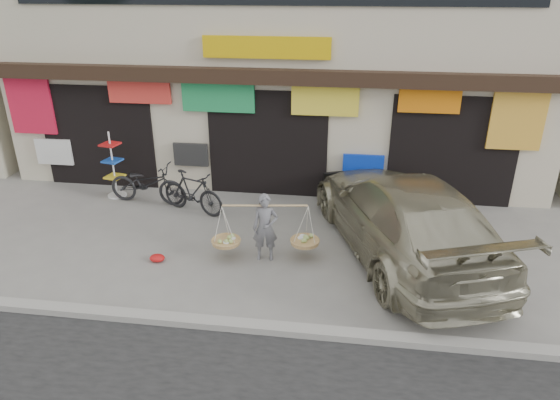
# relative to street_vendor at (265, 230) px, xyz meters

# --- Properties ---
(ground) EXTENTS (70.00, 70.00, 0.00)m
(ground) POSITION_rel_street_vendor_xyz_m (-0.47, -0.23, -0.63)
(ground) COLOR gray
(ground) RESTS_ON ground
(kerb) EXTENTS (70.00, 0.25, 0.12)m
(kerb) POSITION_rel_street_vendor_xyz_m (-0.47, -2.23, -0.57)
(kerb) COLOR gray
(kerb) RESTS_ON ground
(shophouse_block) EXTENTS (14.00, 6.32, 7.00)m
(shophouse_block) POSITION_rel_street_vendor_xyz_m (-0.47, 6.19, 2.82)
(shophouse_block) COLOR beige
(shophouse_block) RESTS_ON ground
(street_vendor) EXTENTS (2.11, 0.77, 1.39)m
(street_vendor) POSITION_rel_street_vendor_xyz_m (0.00, 0.00, 0.00)
(street_vendor) COLOR slate
(street_vendor) RESTS_ON ground
(bike_0) EXTENTS (2.01, 0.84, 1.03)m
(bike_0) POSITION_rel_street_vendor_xyz_m (-3.35, 2.29, -0.12)
(bike_0) COLOR black
(bike_0) RESTS_ON ground
(bike_1) EXTENTS (1.77, 1.07, 1.03)m
(bike_1) POSITION_rel_street_vendor_xyz_m (-2.07, 1.90, -0.11)
(bike_1) COLOR black
(bike_1) RESTS_ON ground
(suv) EXTENTS (4.11, 6.19, 1.67)m
(suv) POSITION_rel_street_vendor_xyz_m (2.69, 0.64, 0.20)
(suv) COLOR #A8A387
(suv) RESTS_ON ground
(display_rack) EXTENTS (0.48, 0.48, 1.72)m
(display_rack) POSITION_rel_street_vendor_xyz_m (-4.32, 2.56, 0.06)
(display_rack) COLOR silver
(display_rack) RESTS_ON ground
(red_bag) EXTENTS (0.31, 0.25, 0.14)m
(red_bag) POSITION_rel_street_vendor_xyz_m (-2.13, -0.41, -0.56)
(red_bag) COLOR red
(red_bag) RESTS_ON ground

